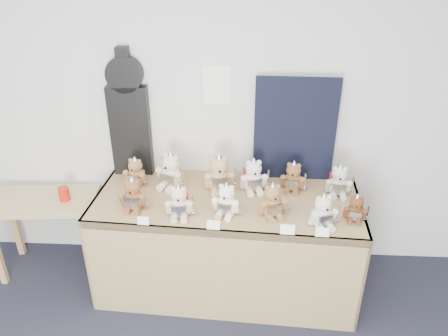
# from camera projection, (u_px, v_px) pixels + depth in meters

# --- Properties ---
(room_shell) EXTENTS (6.00, 6.00, 6.00)m
(room_shell) POSITION_uv_depth(u_px,v_px,m) (217.00, 85.00, 3.35)
(room_shell) COLOR white
(room_shell) RESTS_ON floor
(display_table) EXTENTS (2.06, 0.95, 0.84)m
(display_table) POSITION_uv_depth(u_px,v_px,m) (226.00, 224.00, 3.32)
(display_table) COLOR olive
(display_table) RESTS_ON floor
(side_table) EXTENTS (0.88, 0.54, 0.70)m
(side_table) POSITION_uv_depth(u_px,v_px,m) (46.00, 212.00, 3.62)
(side_table) COLOR #A18857
(side_table) RESTS_ON floor
(guitar_case) EXTENTS (0.32, 0.10, 1.05)m
(guitar_case) POSITION_uv_depth(u_px,v_px,m) (129.00, 115.00, 3.44)
(guitar_case) COLOR black
(guitar_case) RESTS_ON display_table
(navy_board) EXTENTS (0.64, 0.04, 0.85)m
(navy_board) POSITION_uv_depth(u_px,v_px,m) (295.00, 130.00, 3.40)
(navy_board) COLOR black
(navy_board) RESTS_ON display_table
(red_cup) EXTENTS (0.09, 0.09, 0.11)m
(red_cup) POSITION_uv_depth(u_px,v_px,m) (64.00, 194.00, 3.52)
(red_cup) COLOR red
(red_cup) RESTS_ON side_table
(teddy_front_far_left) EXTENTS (0.22, 0.18, 0.28)m
(teddy_front_far_left) POSITION_uv_depth(u_px,v_px,m) (133.00, 195.00, 3.14)
(teddy_front_far_left) COLOR brown
(teddy_front_far_left) RESTS_ON display_table
(teddy_front_left) EXTENTS (0.22, 0.19, 0.27)m
(teddy_front_left) POSITION_uv_depth(u_px,v_px,m) (179.00, 203.00, 3.06)
(teddy_front_left) COLOR beige
(teddy_front_left) RESTS_ON display_table
(teddy_front_centre) EXTENTS (0.22, 0.20, 0.27)m
(teddy_front_centre) POSITION_uv_depth(u_px,v_px,m) (226.00, 201.00, 3.08)
(teddy_front_centre) COLOR white
(teddy_front_centre) RESTS_ON display_table
(teddy_front_right) EXTENTS (0.23, 0.21, 0.28)m
(teddy_front_right) POSITION_uv_depth(u_px,v_px,m) (272.00, 202.00, 3.07)
(teddy_front_right) COLOR olive
(teddy_front_right) RESTS_ON display_table
(teddy_front_far_right) EXTENTS (0.22, 0.20, 0.27)m
(teddy_front_far_right) POSITION_uv_depth(u_px,v_px,m) (323.00, 212.00, 2.96)
(teddy_front_far_right) COLOR silver
(teddy_front_far_right) RESTS_ON display_table
(teddy_front_end) EXTENTS (0.18, 0.16, 0.22)m
(teddy_front_end) POSITION_uv_depth(u_px,v_px,m) (356.00, 209.00, 3.02)
(teddy_front_end) COLOR brown
(teddy_front_end) RESTS_ON display_table
(teddy_back_left) EXTENTS (0.25, 0.25, 0.32)m
(teddy_back_left) POSITION_uv_depth(u_px,v_px,m) (171.00, 172.00, 3.42)
(teddy_back_left) COLOR beige
(teddy_back_left) RESTS_ON display_table
(teddy_back_centre_left) EXTENTS (0.27, 0.23, 0.33)m
(teddy_back_centre_left) POSITION_uv_depth(u_px,v_px,m) (219.00, 175.00, 3.37)
(teddy_back_centre_left) COLOR tan
(teddy_back_centre_left) RESTS_ON display_table
(teddy_back_centre_right) EXTENTS (0.24, 0.21, 0.29)m
(teddy_back_centre_right) POSITION_uv_depth(u_px,v_px,m) (253.00, 177.00, 3.37)
(teddy_back_centre_right) COLOR silver
(teddy_back_centre_right) RESTS_ON display_table
(teddy_back_right) EXTENTS (0.21, 0.19, 0.26)m
(teddy_back_right) POSITION_uv_depth(u_px,v_px,m) (293.00, 178.00, 3.38)
(teddy_back_right) COLOR brown
(teddy_back_right) RESTS_ON display_table
(teddy_back_end) EXTENTS (0.22, 0.19, 0.27)m
(teddy_back_end) POSITION_uv_depth(u_px,v_px,m) (339.00, 182.00, 3.32)
(teddy_back_end) COLOR silver
(teddy_back_end) RESTS_ON display_table
(teddy_back_far_left) EXTENTS (0.21, 0.19, 0.26)m
(teddy_back_far_left) POSITION_uv_depth(u_px,v_px,m) (136.00, 173.00, 3.45)
(teddy_back_far_left) COLOR #A77A4E
(teddy_back_far_left) RESTS_ON display_table
(entry_card_a) EXTENTS (0.08, 0.02, 0.06)m
(entry_card_a) POSITION_uv_depth(u_px,v_px,m) (143.00, 221.00, 2.99)
(entry_card_a) COLOR white
(entry_card_a) RESTS_ON display_table
(entry_card_b) EXTENTS (0.09, 0.02, 0.06)m
(entry_card_b) POSITION_uv_depth(u_px,v_px,m) (213.00, 225.00, 2.95)
(entry_card_b) COLOR white
(entry_card_b) RESTS_ON display_table
(entry_card_c) EXTENTS (0.10, 0.03, 0.07)m
(entry_card_c) POSITION_uv_depth(u_px,v_px,m) (288.00, 230.00, 2.89)
(entry_card_c) COLOR white
(entry_card_c) RESTS_ON display_table
(entry_card_d) EXTENTS (0.09, 0.02, 0.06)m
(entry_card_d) POSITION_uv_depth(u_px,v_px,m) (322.00, 232.00, 2.87)
(entry_card_d) COLOR white
(entry_card_d) RESTS_ON display_table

